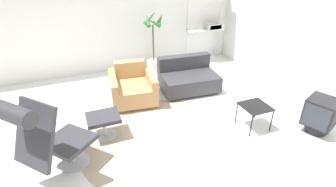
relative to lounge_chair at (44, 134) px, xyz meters
name	(u,v)px	position (x,y,z in m)	size (l,w,h in m)	color
ground_plane	(156,130)	(1.54, 0.51, -0.71)	(12.00, 12.00, 0.00)	white
wall_back	(114,11)	(1.54, 3.25, 0.69)	(12.00, 0.09, 2.80)	silver
wall_right	(314,28)	(4.53, 0.51, 0.69)	(0.06, 12.00, 2.80)	silver
round_rug	(160,139)	(1.52, 0.25, -0.70)	(2.46, 2.46, 0.01)	tan
lounge_chair	(44,134)	(0.00, 0.00, 0.00)	(1.05, 1.02, 1.23)	#BCBCC1
ottoman	(103,121)	(0.75, 0.66, -0.43)	(0.50, 0.43, 0.37)	#BCBCC1
armchair_red	(133,88)	(1.46, 1.60, -0.44)	(0.92, 0.97, 0.70)	silver
couch_low	(188,78)	(2.66, 1.64, -0.46)	(1.19, 0.91, 0.66)	black
side_table	(255,108)	(3.07, -0.01, -0.34)	(0.44, 0.44, 0.41)	black
crt_television	(320,115)	(3.95, -0.49, -0.38)	(0.57, 0.57, 0.59)	black
potted_plant	(154,51)	(2.31, 2.80, -0.21)	(0.45, 0.44, 1.43)	silver
shelf_unit	(207,9)	(3.77, 2.97, 0.64)	(0.99, 0.28, 2.07)	#BCBCC1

